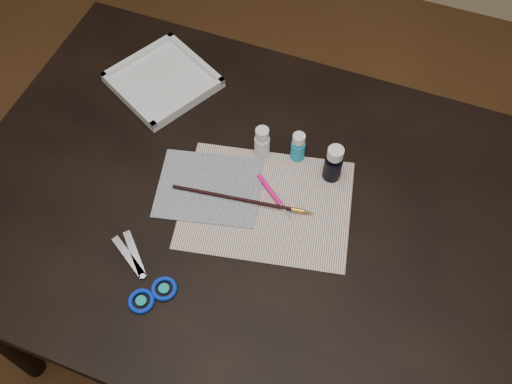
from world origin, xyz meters
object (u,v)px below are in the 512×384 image
(canvas, at_px, (209,188))
(scissors, at_px, (136,271))
(paint_bottle_navy, at_px, (334,163))
(paint_bottle_white, at_px, (262,142))
(paint_bottle_cyan, at_px, (298,147))
(palette_tray, at_px, (163,80))
(paper, at_px, (266,204))

(canvas, relative_size, scissors, 1.10)
(canvas, relative_size, paint_bottle_navy, 2.30)
(paint_bottle_navy, bearing_deg, scissors, -129.32)
(paint_bottle_white, bearing_deg, paint_bottle_cyan, 13.43)
(paint_bottle_cyan, height_order, paint_bottle_navy, paint_bottle_navy)
(paint_bottle_navy, bearing_deg, paint_bottle_cyan, 165.88)
(canvas, distance_m, scissors, 0.24)
(paint_bottle_white, height_order, scissors, paint_bottle_white)
(scissors, bearing_deg, palette_tray, -39.37)
(paper, xyz_separation_m, paint_bottle_white, (-0.06, 0.12, 0.04))
(paint_bottle_cyan, bearing_deg, paper, -98.52)
(scissors, bearing_deg, paper, -96.93)
(paper, bearing_deg, paint_bottle_white, 114.62)
(paint_bottle_white, bearing_deg, canvas, -119.61)
(paper, height_order, scissors, scissors)
(paint_bottle_cyan, relative_size, scissors, 0.38)
(paint_bottle_navy, xyz_separation_m, scissors, (-0.30, -0.36, -0.04))
(paint_bottle_white, relative_size, paint_bottle_cyan, 1.08)
(scissors, distance_m, palette_tray, 0.51)
(paint_bottle_navy, height_order, palette_tray, paint_bottle_navy)
(canvas, height_order, scissors, scissors)
(paper, bearing_deg, palette_tray, 146.89)
(paint_bottle_white, bearing_deg, paper, -65.38)
(canvas, bearing_deg, palette_tray, 133.47)
(paper, bearing_deg, scissors, -127.90)
(paint_bottle_white, relative_size, palette_tray, 0.38)
(paper, relative_size, paint_bottle_cyan, 4.64)
(paint_bottle_white, bearing_deg, palette_tray, 159.98)
(palette_tray, bearing_deg, paint_bottle_cyan, -13.52)
(paper, height_order, palette_tray, palette_tray)
(canvas, bearing_deg, paper, 2.81)
(paint_bottle_cyan, bearing_deg, paint_bottle_white, -166.57)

